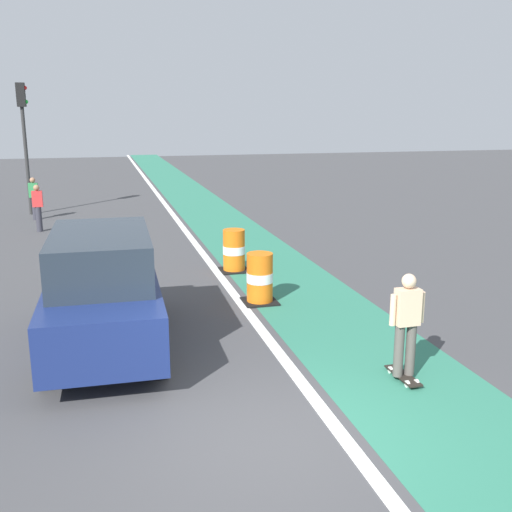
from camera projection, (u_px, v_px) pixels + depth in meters
ground_plane at (271, 440)px, 7.46m from camera, size 100.00×100.00×0.00m
bike_lane_strip at (239, 238)px, 19.33m from camera, size 2.50×80.00×0.01m
lane_divider_stripe at (193, 241)px, 18.96m from camera, size 0.20×80.00×0.01m
skateboarder_on_lane at (406, 324)px, 8.93m from camera, size 0.57×0.80×1.69m
parked_suv_nearest at (103, 290)px, 10.21m from camera, size 2.01×4.65×2.04m
traffic_barrel_front at (260, 279)px, 12.73m from camera, size 0.73×0.73×1.09m
traffic_barrel_mid at (234, 251)px, 15.26m from camera, size 0.73×0.73×1.09m
traffic_light_corner at (24, 125)px, 23.10m from camera, size 0.41×0.32×5.10m
pedestrian_crossing at (38, 207)px, 20.27m from camera, size 0.34×0.20×1.61m
pedestrian_waiting at (34, 197)px, 22.51m from camera, size 0.34×0.20×1.61m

